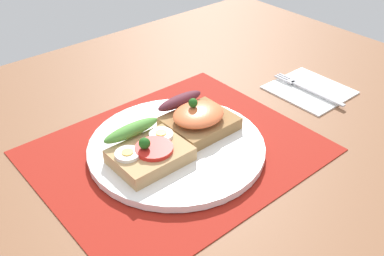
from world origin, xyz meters
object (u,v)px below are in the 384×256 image
plate (177,147)px  fork (306,88)px  sandwich_egg_tomato (147,150)px  sandwich_salmon (197,117)px  napkin (309,89)px

plate → fork: size_ratio=1.76×
sandwich_egg_tomato → sandwich_salmon: size_ratio=1.01×
plate → sandwich_egg_tomato: size_ratio=2.54×
plate → fork: 29.00cm
plate → sandwich_egg_tomato: 5.63cm
plate → sandwich_egg_tomato: bearing=-178.9°
sandwich_salmon → napkin: (24.78, -2.72, -2.99)cm
plate → napkin: 29.88cm
sandwich_salmon → napkin: bearing=-6.3°
plate → fork: (28.97, -1.36, -0.09)cm
napkin → fork: fork is taller
sandwich_salmon → fork: 24.18cm
plate → sandwich_salmon: bearing=14.1°
fork → sandwich_salmon: bearing=173.7°
sandwich_salmon → fork: sandwich_salmon is taller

